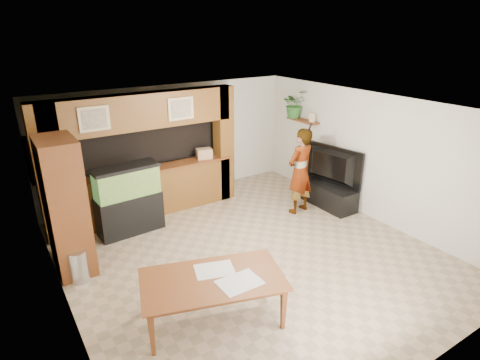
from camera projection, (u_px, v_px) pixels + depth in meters
floor at (249, 254)px, 7.17m from camera, size 6.50×6.50×0.00m
ceiling at (250, 109)px, 6.23m from camera, size 6.50×6.50×0.00m
wall_back at (171, 142)px, 9.24m from camera, size 6.00×0.00×6.00m
wall_left at (58, 234)px, 5.18m from camera, size 0.00×6.50×6.50m
wall_right at (370, 156)px, 8.22m from camera, size 0.00×6.50×6.50m
partition at (140, 155)px, 8.27m from camera, size 4.20×0.99×2.60m
wall_clock at (41, 168)px, 5.76m from camera, size 0.05×0.25×0.25m
wall_shelf at (303, 120)px, 9.52m from camera, size 0.25×0.90×0.04m
pantry_cabinet at (65, 207)px, 6.36m from camera, size 0.56×0.92×2.25m
trash_can at (79, 266)px, 6.32m from camera, size 0.29×0.29×0.54m
aquarium at (129, 201)px, 7.70m from camera, size 1.24×0.46×1.37m
tv_stand at (326, 194)px, 9.06m from camera, size 0.54×1.46×0.49m
television at (328, 166)px, 8.81m from camera, size 0.44×1.51×0.86m
photo_frame at (312, 118)px, 9.23m from camera, size 0.07×0.15×0.20m
potted_plant at (295, 104)px, 9.61m from camera, size 0.60×0.52×0.66m
person at (300, 171)px, 8.48m from camera, size 0.75×0.56×1.86m
microphone at (310, 127)px, 8.02m from camera, size 0.04×0.11×0.17m
dining_table at (214, 301)px, 5.43m from camera, size 2.13×1.57×0.67m
newspaper_a at (239, 282)px, 5.25m from camera, size 0.56×0.41×0.01m
newspaper_b at (214, 270)px, 5.52m from camera, size 0.62×0.53×0.01m
counter_box at (204, 154)px, 8.89m from camera, size 0.38×0.29×0.22m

